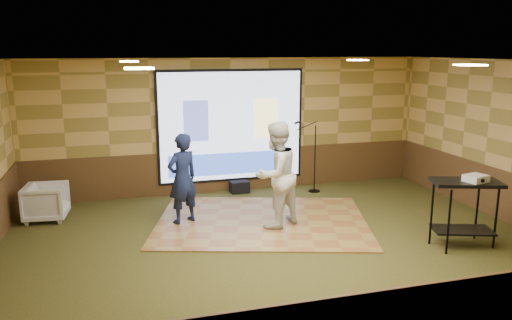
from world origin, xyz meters
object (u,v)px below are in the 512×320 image
object	(u,v)px
projector	(476,178)
duffel_bag	(239,187)
banquet_chair	(46,202)
mic_stand	(312,171)
player_right	(276,175)
projector_screen	(231,127)
dance_floor	(262,221)
av_table	(465,199)
player_left	(182,178)

from	to	relation	value
projector	duffel_bag	world-z (taller)	projector
banquet_chair	projector	bearing A→B (deg)	-110.52
mic_stand	player_right	bearing A→B (deg)	-135.43
banquet_chair	projector_screen	bearing A→B (deg)	-70.00
dance_floor	av_table	xyz separation A→B (m)	(2.83, -2.04, 0.80)
player_right	duffel_bag	xyz separation A→B (m)	(-0.08, 2.37, -0.86)
projector_screen	av_table	bearing A→B (deg)	-55.77
player_right	duffel_bag	world-z (taller)	player_right
player_right	projector	xyz separation A→B (m)	(2.77, -1.78, 0.18)
projector_screen	mic_stand	size ratio (longest dim) A/B	2.02
duffel_bag	av_table	bearing A→B (deg)	-55.77
player_right	mic_stand	world-z (taller)	player_right
player_right	av_table	xyz separation A→B (m)	(2.68, -1.69, -0.18)
av_table	projector	size ratio (longest dim) A/B	3.33
dance_floor	player_right	xyz separation A→B (m)	(0.15, -0.35, 0.97)
player_left	projector_screen	bearing A→B (deg)	-151.68
projector_screen	dance_floor	size ratio (longest dim) A/B	0.85
projector_screen	player_left	xyz separation A→B (m)	(-1.37, -1.90, -0.61)
projector	banquet_chair	xyz separation A→B (m)	(-6.83, 3.35, -0.82)
player_right	projector	size ratio (longest dim) A/B	5.72
av_table	mic_stand	xyz separation A→B (m)	(-1.15, 3.68, -0.32)
player_right	mic_stand	distance (m)	2.55
av_table	duffel_bag	world-z (taller)	av_table
banquet_chair	player_left	bearing A→B (deg)	-104.72
player_left	duffel_bag	bearing A→B (deg)	-157.04
projector_screen	mic_stand	xyz separation A→B (m)	(1.74, -0.57, -0.98)
projector_screen	av_table	distance (m)	5.18
av_table	banquet_chair	world-z (taller)	av_table
av_table	projector	world-z (taller)	projector
player_left	av_table	distance (m)	4.87
player_left	projector	size ratio (longest dim) A/B	5.00
mic_stand	banquet_chair	distance (m)	5.60
player_left	projector	world-z (taller)	player_left
mic_stand	duffel_bag	world-z (taller)	mic_stand
projector_screen	dance_floor	bearing A→B (deg)	-88.45
dance_floor	player_left	xyz separation A→B (m)	(-1.43, 0.31, 0.85)
projector_screen	mic_stand	distance (m)	2.07
av_table	projector	xyz separation A→B (m)	(0.09, -0.09, 0.36)
duffel_bag	player_right	bearing A→B (deg)	-87.95
player_right	mic_stand	xyz separation A→B (m)	(1.52, 1.99, -0.49)
duffel_bag	player_left	bearing A→B (deg)	-131.18
dance_floor	projector_screen	bearing A→B (deg)	91.55
av_table	banquet_chair	bearing A→B (deg)	154.14
dance_floor	projector	xyz separation A→B (m)	(2.92, -2.12, 1.16)
dance_floor	mic_stand	distance (m)	2.40
mic_stand	projector_screen	bearing A→B (deg)	153.90
projector_screen	banquet_chair	bearing A→B (deg)	-165.63
dance_floor	banquet_chair	bearing A→B (deg)	162.54
projector_screen	player_left	world-z (taller)	projector_screen
mic_stand	duffel_bag	xyz separation A→B (m)	(-1.61, 0.38, -0.36)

